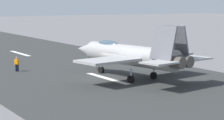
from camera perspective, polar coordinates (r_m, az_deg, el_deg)
name	(u,v)px	position (r m, az deg, el deg)	size (l,w,h in m)	color
ground_plane	(104,78)	(46.61, -0.98, -2.29)	(400.00, 400.00, 0.00)	slate
runway_strip	(104,78)	(46.59, -0.96, -2.28)	(240.00, 26.00, 0.02)	#2E302F
fighter_jet	(129,54)	(45.77, 2.24, 0.71)	(17.02, 13.87, 5.71)	#A1A0A0
crew_person	(17,64)	(51.84, -12.06, -0.53)	(0.61, 0.47, 1.67)	#1E2338
marker_cone_mid	(181,64)	(55.59, 8.75, -0.51)	(0.44, 0.44, 0.55)	orange
marker_cone_far	(109,51)	(69.66, -0.41, 1.17)	(0.44, 0.44, 0.55)	orange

